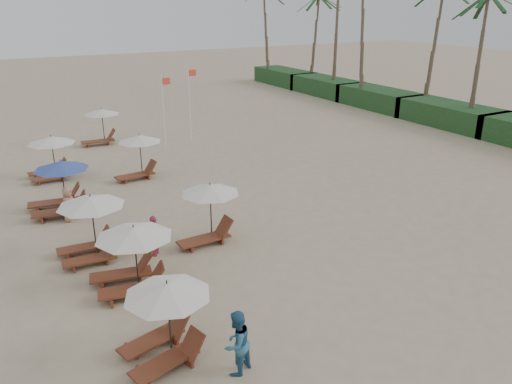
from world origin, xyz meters
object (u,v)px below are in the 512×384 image
inland_station_0 (207,209)px  beachgoer_mid_a (237,343)px  beachgoer_far_a (155,235)px  flag_pole_near (164,108)px  lounger_station_5 (49,156)px  lounger_station_1 (162,320)px  inland_station_2 (100,124)px  beachgoer_far_b (68,204)px  lounger_station_3 (88,226)px  lounger_station_2 (129,257)px  inland_station_1 (137,153)px  lounger_station_4 (57,190)px

inland_station_0 → beachgoer_mid_a: inland_station_0 is taller
inland_station_0 → beachgoer_far_a: inland_station_0 is taller
beachgoer_far_a → flag_pole_near: size_ratio=0.34×
lounger_station_5 → beachgoer_mid_a: (1.57, -17.67, -0.34)m
lounger_station_1 → beachgoer_far_a: (1.68, 5.53, -0.36)m
inland_station_2 → beachgoer_far_b: 12.33m
lounger_station_1 → beachgoer_mid_a: 2.01m
lounger_station_3 → beachgoer_far_b: lounger_station_3 is taller
lounger_station_2 → inland_station_0: 3.99m
lounger_station_5 → beachgoer_far_a: (1.88, -10.71, -0.43)m
beachgoer_far_b → beachgoer_far_a: bearing=-130.4°
beachgoer_mid_a → beachgoer_far_b: beachgoer_mid_a is taller
lounger_station_5 → lounger_station_3: bearing=-91.3°
lounger_station_2 → inland_station_2: (3.44, 18.07, 0.22)m
lounger_station_2 → inland_station_1: size_ratio=1.01×
lounger_station_3 → beachgoer_mid_a: size_ratio=1.48×
beachgoer_mid_a → lounger_station_5: bearing=-109.4°
inland_station_1 → beachgoer_mid_a: (-2.38, -15.52, -0.50)m
lounger_station_1 → beachgoer_mid_a: (1.37, -1.44, -0.27)m
lounger_station_5 → inland_station_2: inland_station_2 is taller
lounger_station_3 → inland_station_2: size_ratio=0.91×
inland_station_0 → beachgoer_far_b: 6.30m
lounger_station_3 → lounger_station_5: (0.22, 9.84, -0.05)m
lounger_station_2 → lounger_station_4: (-0.89, 7.62, -0.03)m
inland_station_1 → lounger_station_4: bearing=-147.9°
inland_station_0 → beachgoer_far_b: bearing=132.3°
lounger_station_4 → beachgoer_mid_a: bearing=-81.0°
beachgoer_far_a → inland_station_2: bearing=-149.1°
inland_station_2 → beachgoer_far_a: 16.39m
inland_station_1 → inland_station_2: same height
lounger_station_2 → lounger_station_4: 7.67m
lounger_station_4 → inland_station_1: (4.40, 2.76, 0.29)m
lounger_station_5 → inland_station_1: size_ratio=0.94×
lounger_station_5 → beachgoer_far_a: size_ratio=1.67×
lounger_station_2 → lounger_station_5: 12.53m
lounger_station_3 → lounger_station_4: 4.95m
beachgoer_far_a → lounger_station_2: bearing=-0.4°
beachgoer_mid_a → flag_pole_near: (5.59, 20.27, 1.65)m
inland_station_2 → beachgoer_mid_a: bearing=-95.7°
inland_station_1 → beachgoer_far_b: inland_station_1 is taller
inland_station_1 → beachgoer_mid_a: size_ratio=1.59×
lounger_station_1 → beachgoer_mid_a: size_ratio=1.45×
lounger_station_2 → flag_pole_near: size_ratio=0.61×
lounger_station_4 → beachgoer_far_a: (2.33, -5.80, -0.30)m
beachgoer_far_a → inland_station_1: bearing=-155.7°
inland_station_2 → flag_pole_near: bearing=-41.9°
lounger_station_1 → inland_station_2: 22.09m
lounger_station_2 → lounger_station_3: 2.76m
inland_station_0 → lounger_station_3: bearing=168.5°
lounger_station_5 → flag_pole_near: (7.17, 2.60, 1.30)m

